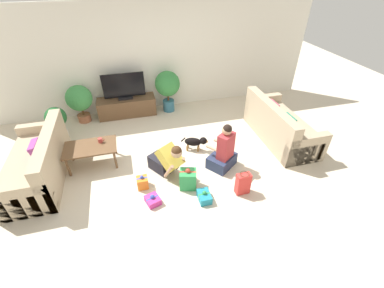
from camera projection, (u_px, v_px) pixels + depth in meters
The scene contains 19 objects.
ground_plane at pixel (175, 166), 5.00m from camera, with size 16.00×16.00×0.00m, color beige.
wall_back at pixel (151, 58), 6.29m from camera, with size 8.40×0.06×2.60m.
sofa_left at pixel (39, 164), 4.59m from camera, with size 0.86×1.94×0.87m.
sofa_right at pixel (279, 126), 5.61m from camera, with size 0.86×1.94×0.87m.
coffee_table at pixel (90, 149), 4.84m from camera, with size 0.96×0.58×0.43m.
tv_console at pixel (127, 107), 6.53m from camera, with size 1.42×0.47×0.46m.
tv at pixel (124, 88), 6.23m from camera, with size 1.00×0.20×0.65m.
potted_plant_corner_left at pixel (57, 120), 5.57m from camera, with size 0.45×0.45×0.73m.
potted_plant_back_left at pixel (79, 100), 6.06m from camera, with size 0.60×0.60×0.92m.
potted_plant_back_right at pixel (168, 86), 6.44m from camera, with size 0.63×0.63×1.06m.
person_kneeling at pixel (167, 160), 4.66m from camera, with size 0.66×0.78×0.75m.
person_sitting at pixel (223, 152), 4.82m from camera, with size 0.66×0.63×0.95m.
dog at pixel (196, 142), 5.32m from camera, with size 0.53×0.30×0.32m.
gift_box_a at pixel (153, 200), 4.23m from camera, with size 0.28×0.30×0.18m.
gift_box_b at pixel (188, 179), 4.47m from camera, with size 0.34×0.32×0.41m.
gift_box_c at pixel (204, 196), 4.28m from camera, with size 0.20×0.29×0.20m.
gift_box_d at pixel (142, 182), 4.50m from camera, with size 0.19×0.19×0.27m.
gift_bag_a at pixel (243, 184), 4.33m from camera, with size 0.24×0.16×0.43m.
mug at pixel (100, 140), 4.90m from camera, with size 0.12×0.08×0.09m.
Camera 1 is at (-0.66, -3.74, 3.30)m, focal length 24.00 mm.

